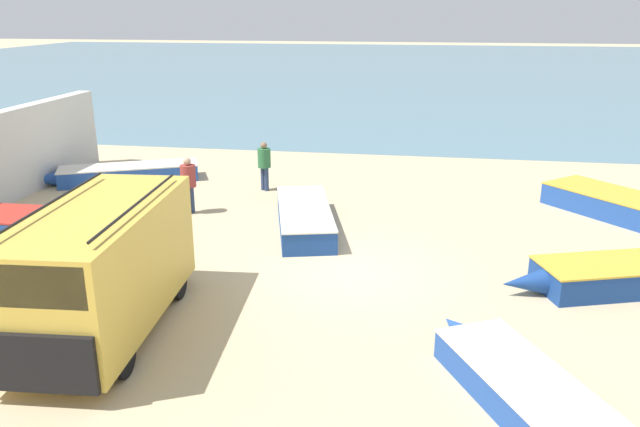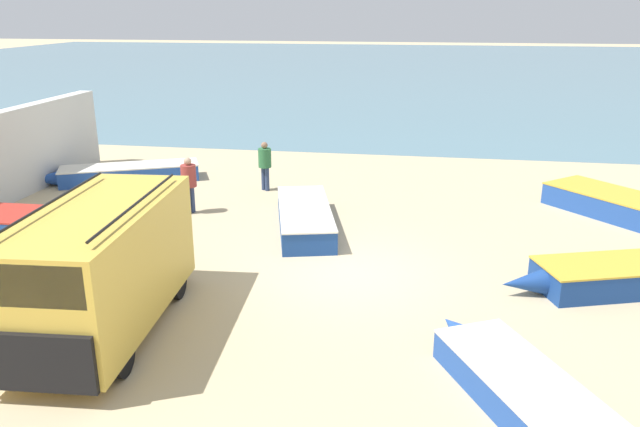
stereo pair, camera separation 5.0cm
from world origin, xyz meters
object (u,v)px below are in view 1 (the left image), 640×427
(fishing_rowboat_5, at_px, (28,226))
(fisherman_0, at_px, (264,162))
(fishing_rowboat_3, at_px, (627,275))
(fishing_rowboat_4, at_px, (523,388))
(fishing_rowboat_0, at_px, (304,215))
(fishing_rowboat_1, at_px, (123,174))
(fisherman_1, at_px, (188,180))
(fishing_rowboat_2, at_px, (620,205))
(parked_van, at_px, (102,266))

(fishing_rowboat_5, distance_m, fisherman_0, 7.34)
(fishing_rowboat_3, distance_m, fishing_rowboat_5, 14.48)
(fishing_rowboat_4, bearing_deg, fishing_rowboat_3, -58.10)
(fishing_rowboat_0, height_order, fishing_rowboat_3, fishing_rowboat_0)
(fishing_rowboat_1, relative_size, fisherman_1, 3.28)
(fisherman_1, bearing_deg, fishing_rowboat_1, 163.69)
(fishing_rowboat_3, bearing_deg, fishing_rowboat_2, -122.28)
(parked_van, bearing_deg, fisherman_1, -175.79)
(parked_van, xyz_separation_m, fisherman_1, (-1.01, 6.92, -0.31))
(fishing_rowboat_3, bearing_deg, fisherman_1, -35.39)
(fishing_rowboat_5, distance_m, fisherman_1, 4.38)
(fishing_rowboat_1, distance_m, fishing_rowboat_4, 16.06)
(fishing_rowboat_4, height_order, fisherman_0, fisherman_0)
(parked_van, xyz_separation_m, fishing_rowboat_2, (11.28, 8.64, -0.98))
(fishing_rowboat_3, height_order, fisherman_1, fisherman_1)
(fishing_rowboat_5, bearing_deg, fishing_rowboat_1, -90.38)
(fishing_rowboat_0, xyz_separation_m, fishing_rowboat_2, (8.79, 2.31, 0.02))
(fishing_rowboat_0, bearing_deg, parked_van, 144.04)
(fishing_rowboat_4, relative_size, fisherman_0, 2.61)
(parked_van, distance_m, fishing_rowboat_2, 14.25)
(parked_van, distance_m, fishing_rowboat_0, 6.88)
(parked_van, height_order, fisherman_0, parked_van)
(fishing_rowboat_0, xyz_separation_m, fisherman_0, (-1.93, 3.28, 0.65))
(fisherman_0, height_order, fisherman_1, fisherman_1)
(fishing_rowboat_4, bearing_deg, fishing_rowboat_0, 5.56)
(fishing_rowboat_0, bearing_deg, fisherman_0, 16.01)
(fishing_rowboat_3, xyz_separation_m, fisherman_1, (-11.04, 3.36, 0.69))
(fishing_rowboat_4, height_order, fisherman_1, fisherman_1)
(parked_van, height_order, fishing_rowboat_1, parked_van)
(fishing_rowboat_4, relative_size, fishing_rowboat_5, 0.90)
(fishing_rowboat_2, bearing_deg, parked_van, -94.22)
(parked_van, xyz_separation_m, fisherman_0, (0.56, 9.61, -0.34))
(fishing_rowboat_0, distance_m, fishing_rowboat_2, 9.09)
(parked_van, relative_size, fishing_rowboat_1, 0.90)
(fishing_rowboat_0, relative_size, fishing_rowboat_1, 0.93)
(fishing_rowboat_0, height_order, fishing_rowboat_1, fishing_rowboat_0)
(parked_van, relative_size, fishing_rowboat_2, 1.14)
(parked_van, height_order, fishing_rowboat_2, parked_van)
(parked_van, relative_size, fishing_rowboat_3, 0.95)
(fishing_rowboat_2, height_order, fishing_rowboat_5, fishing_rowboat_5)
(fishing_rowboat_1, relative_size, fishing_rowboat_4, 1.29)
(fishing_rowboat_4, bearing_deg, fishing_rowboat_5, 38.23)
(fishing_rowboat_4, xyz_separation_m, fisherman_0, (-6.70, 10.69, 0.70))
(fishing_rowboat_4, distance_m, fisherman_1, 11.52)
(fishing_rowboat_0, distance_m, fishing_rowboat_5, 7.22)
(parked_van, bearing_deg, fishing_rowboat_0, 154.47)
(fishing_rowboat_0, height_order, fishing_rowboat_4, fishing_rowboat_0)
(parked_van, bearing_deg, fishing_rowboat_4, 77.48)
(fishing_rowboat_0, xyz_separation_m, fishing_rowboat_3, (7.54, -2.78, -0.01))
(fishing_rowboat_2, relative_size, fishing_rowboat_4, 1.03)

